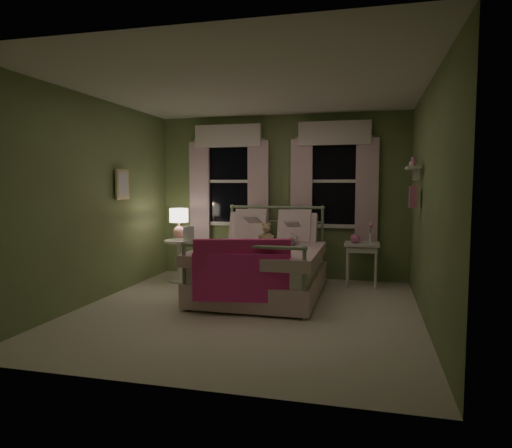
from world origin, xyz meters
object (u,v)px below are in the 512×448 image
(table_lamp, at_px, (179,220))
(nightstand_right, at_px, (362,249))
(child_left, at_px, (250,222))
(teddy_bear, at_px, (267,235))
(child_right, at_px, (288,224))
(nightstand_left, at_px, (179,255))
(bed, at_px, (262,267))

(table_lamp, height_order, nightstand_right, table_lamp)
(child_left, relative_size, table_lamp, 1.68)
(teddy_bear, height_order, table_lamp, table_lamp)
(child_right, distance_m, table_lamp, 1.71)
(child_right, bearing_deg, nightstand_right, -166.48)
(child_right, height_order, nightstand_right, child_right)
(teddy_bear, height_order, nightstand_right, teddy_bear)
(nightstand_right, bearing_deg, child_left, -164.53)
(teddy_bear, bearing_deg, child_left, 150.50)
(nightstand_left, xyz_separation_m, nightstand_right, (2.73, 0.34, 0.13))
(bed, bearing_deg, table_lamp, 160.13)
(child_left, height_order, nightstand_left, child_left)
(bed, distance_m, nightstand_right, 1.56)
(teddy_bear, xyz_separation_m, table_lamp, (-1.43, 0.25, 0.16))
(child_right, bearing_deg, bed, 46.70)
(nightstand_right, bearing_deg, nightstand_left, -172.87)
(teddy_bear, xyz_separation_m, nightstand_left, (-1.43, 0.25, -0.37))
(bed, distance_m, teddy_bear, 0.49)
(child_right, xyz_separation_m, nightstand_left, (-1.71, 0.10, -0.52))
(child_left, xyz_separation_m, teddy_bear, (0.28, -0.16, -0.16))
(bed, distance_m, nightstand_left, 1.52)
(bed, relative_size, nightstand_right, 3.18)
(bed, distance_m, child_left, 0.76)
(bed, height_order, nightstand_right, bed)
(teddy_bear, bearing_deg, nightstand_right, 24.63)
(child_left, height_order, child_right, child_left)
(child_right, height_order, nightstand_left, child_right)
(table_lamp, bearing_deg, bed, -19.87)
(child_left, distance_m, nightstand_left, 1.27)
(child_right, distance_m, teddy_bear, 0.35)
(bed, relative_size, child_left, 2.64)
(nightstand_right, bearing_deg, table_lamp, -172.87)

